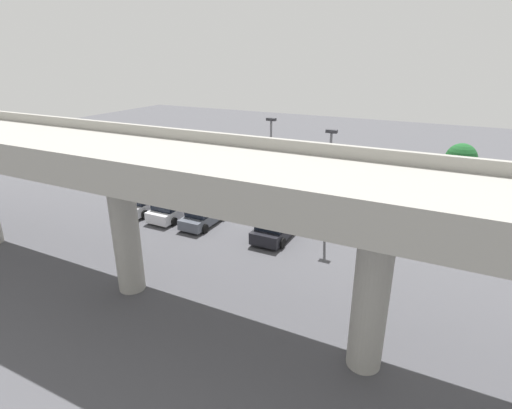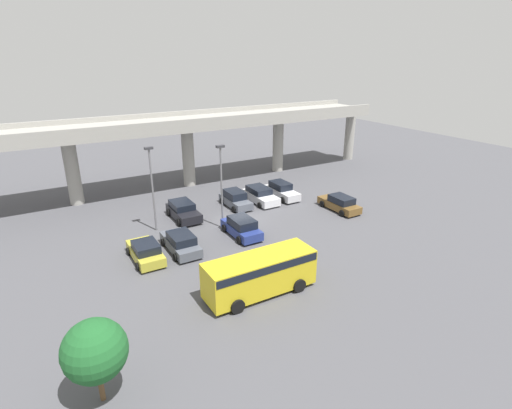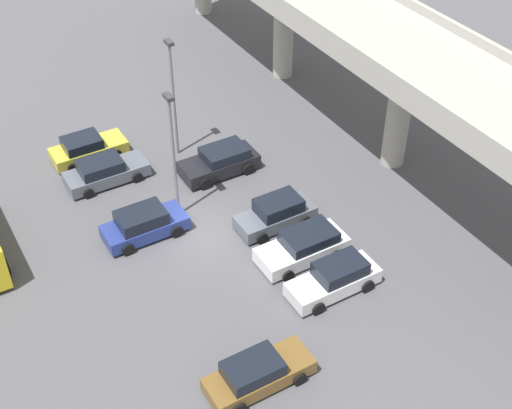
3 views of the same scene
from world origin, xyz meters
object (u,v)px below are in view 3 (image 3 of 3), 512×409
object	(u,v)px
parked_car_3	(144,224)
parked_car_5	(304,246)
parked_car_2	(220,161)
parked_car_0	(87,148)
parked_car_6	(335,278)
lamp_post_mid_lot	(173,148)
lamp_post_near_aisle	(173,90)
parked_car_1	(105,172)
parked_car_7	(257,374)
parked_car_4	(276,213)

from	to	relation	value
parked_car_3	parked_car_5	distance (m)	8.44
parked_car_3	parked_car_2	bearing A→B (deg)	25.74
parked_car_0	parked_car_6	world-z (taller)	parked_car_6
lamp_post_mid_lot	lamp_post_near_aisle	bearing A→B (deg)	154.85
parked_car_6	parked_car_1	bearing A→B (deg)	-65.18
parked_car_3	lamp_post_near_aisle	distance (m)	8.47
parked_car_0	lamp_post_mid_lot	distance (m)	8.79
parked_car_1	parked_car_7	xyz separation A→B (m)	(16.67, 0.36, -0.01)
parked_car_2	lamp_post_near_aisle	distance (m)	4.92
parked_car_0	lamp_post_near_aisle	bearing A→B (deg)	-25.07
parked_car_6	lamp_post_near_aisle	xyz separation A→B (m)	(-14.29, -1.54, 3.63)
parked_car_7	parked_car_3	bearing A→B (deg)	91.53
parked_car_0	parked_car_1	size ratio (longest dim) A/B	0.94
parked_car_1	lamp_post_mid_lot	size ratio (longest dim) A/B	0.63
parked_car_3	parked_car_7	distance (m)	11.20
parked_car_3	parked_car_4	xyz separation A→B (m)	(2.75, 6.44, -0.01)
lamp_post_near_aisle	parked_car_4	bearing A→B (deg)	10.78
parked_car_2	parked_car_3	xyz separation A→B (m)	(2.94, -6.10, 0.01)
parked_car_2	parked_car_3	distance (m)	6.77
parked_car_2	lamp_post_near_aisle	size ratio (longest dim) A/B	0.61
parked_car_1	lamp_post_near_aisle	world-z (taller)	lamp_post_near_aisle
parked_car_3	parked_car_1	bearing A→B (deg)	90.62
parked_car_4	lamp_post_mid_lot	distance (m)	6.50
lamp_post_near_aisle	parked_car_1	bearing A→B (deg)	-84.02
parked_car_7	lamp_post_mid_lot	world-z (taller)	lamp_post_mid_lot
parked_car_0	lamp_post_mid_lot	world-z (taller)	lamp_post_mid_lot
parked_car_2	parked_car_5	size ratio (longest dim) A/B	0.97
parked_car_4	parked_car_6	bearing A→B (deg)	88.77
parked_car_5	parked_car_6	bearing A→B (deg)	90.29
parked_car_3	parked_car_7	size ratio (longest dim) A/B	0.94
parked_car_0	parked_car_3	bearing A→B (deg)	-89.16
parked_car_0	parked_car_5	world-z (taller)	parked_car_5
lamp_post_mid_lot	parked_car_7	bearing A→B (deg)	-9.51
parked_car_0	parked_car_4	distance (m)	12.82
parked_car_1	parked_car_4	distance (m)	10.47
parked_car_1	parked_car_2	world-z (taller)	parked_car_2
parked_car_1	parked_car_5	xyz separation A→B (m)	(11.09, 6.36, 0.03)
parked_car_3	lamp_post_near_aisle	world-z (taller)	lamp_post_near_aisle
parked_car_3	parked_car_7	bearing A→B (deg)	-88.47
parked_car_6	lamp_post_near_aisle	bearing A→B (deg)	-83.84
parked_car_4	parked_car_6	distance (m)	5.56
parked_car_6	lamp_post_near_aisle	distance (m)	14.82
parked_car_2	parked_car_3	world-z (taller)	parked_car_3
parked_car_0	parked_car_7	distance (m)	19.47
parked_car_1	parked_car_4	size ratio (longest dim) A/B	1.10
parked_car_1	parked_car_4	world-z (taller)	parked_car_4
parked_car_6	parked_car_0	bearing A→B (deg)	-68.78
parked_car_2	parked_car_5	distance (m)	8.56
parked_car_4	parked_car_7	size ratio (longest dim) A/B	0.92
parked_car_0	lamp_post_near_aisle	distance (m)	6.56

